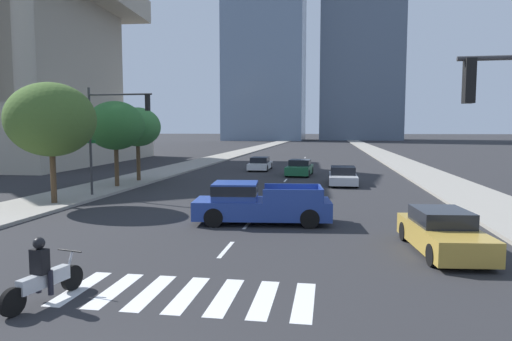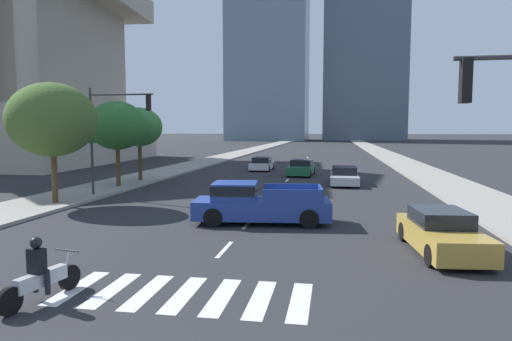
{
  "view_description": "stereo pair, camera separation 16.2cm",
  "coord_description": "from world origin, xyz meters",
  "px_view_note": "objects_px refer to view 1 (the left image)",
  "views": [
    {
      "loc": [
        3.2,
        -4.36,
        3.82
      ],
      "look_at": [
        0.0,
        15.43,
        2.0
      ],
      "focal_mm": 31.68,
      "sensor_mm": 36.0,
      "label": 1
    },
    {
      "loc": [
        3.36,
        -4.34,
        3.82
      ],
      "look_at": [
        0.0,
        15.43,
        2.0
      ],
      "focal_mm": 31.68,
      "sensor_mm": 36.0,
      "label": 2
    }
  ],
  "objects_px": {
    "sedan_gold_3": "(443,233)",
    "street_tree_nearest": "(51,120)",
    "sedan_silver_0": "(343,176)",
    "sedan_white_1": "(260,164)",
    "traffic_signal_far": "(112,122)",
    "street_tree_second": "(116,126)",
    "pickup_truck": "(256,203)",
    "motorcycle_third": "(44,277)",
    "street_tree_third": "(138,127)",
    "sedan_green_2": "(300,168)"
  },
  "relations": [
    {
      "from": "sedan_white_1",
      "to": "sedan_gold_3",
      "type": "relative_size",
      "value": 1.03
    },
    {
      "from": "pickup_truck",
      "to": "street_tree_nearest",
      "type": "relative_size",
      "value": 0.95
    },
    {
      "from": "sedan_silver_0",
      "to": "street_tree_nearest",
      "type": "xyz_separation_m",
      "value": [
        -14.6,
        -11.29,
        3.74
      ]
    },
    {
      "from": "sedan_white_1",
      "to": "street_tree_nearest",
      "type": "xyz_separation_m",
      "value": [
        -7.23,
        -21.45,
        3.74
      ]
    },
    {
      "from": "sedan_white_1",
      "to": "traffic_signal_far",
      "type": "bearing_deg",
      "value": 163.47
    },
    {
      "from": "sedan_white_1",
      "to": "traffic_signal_far",
      "type": "xyz_separation_m",
      "value": [
        -5.5,
        -18.49,
        3.64
      ]
    },
    {
      "from": "traffic_signal_far",
      "to": "street_tree_second",
      "type": "height_order",
      "value": "traffic_signal_far"
    },
    {
      "from": "sedan_silver_0",
      "to": "street_tree_third",
      "type": "xyz_separation_m",
      "value": [
        -14.6,
        -1.04,
        3.42
      ]
    },
    {
      "from": "sedan_gold_3",
      "to": "street_tree_second",
      "type": "distance_m",
      "value": 21.71
    },
    {
      "from": "pickup_truck",
      "to": "sedan_white_1",
      "type": "height_order",
      "value": "pickup_truck"
    },
    {
      "from": "sedan_white_1",
      "to": "traffic_signal_far",
      "type": "distance_m",
      "value": 19.63
    },
    {
      "from": "sedan_silver_0",
      "to": "sedan_green_2",
      "type": "xyz_separation_m",
      "value": [
        -3.37,
        5.76,
        0.04
      ]
    },
    {
      "from": "sedan_green_2",
      "to": "street_tree_nearest",
      "type": "height_order",
      "value": "street_tree_nearest"
    },
    {
      "from": "sedan_silver_0",
      "to": "street_tree_nearest",
      "type": "bearing_deg",
      "value": -52.26
    },
    {
      "from": "sedan_green_2",
      "to": "street_tree_nearest",
      "type": "distance_m",
      "value": 20.75
    },
    {
      "from": "street_tree_third",
      "to": "sedan_green_2",
      "type": "bearing_deg",
      "value": 31.19
    },
    {
      "from": "motorcycle_third",
      "to": "sedan_white_1",
      "type": "distance_m",
      "value": 33.19
    },
    {
      "from": "sedan_white_1",
      "to": "sedan_green_2",
      "type": "bearing_deg",
      "value": -137.66
    },
    {
      "from": "motorcycle_third",
      "to": "street_tree_second",
      "type": "distance_m",
      "value": 20.32
    },
    {
      "from": "traffic_signal_far",
      "to": "pickup_truck",
      "type": "bearing_deg",
      "value": -31.59
    },
    {
      "from": "sedan_silver_0",
      "to": "sedan_green_2",
      "type": "bearing_deg",
      "value": -149.63
    },
    {
      "from": "sedan_green_2",
      "to": "street_tree_third",
      "type": "relative_size",
      "value": 0.82
    },
    {
      "from": "motorcycle_third",
      "to": "pickup_truck",
      "type": "height_order",
      "value": "pickup_truck"
    },
    {
      "from": "street_tree_nearest",
      "to": "traffic_signal_far",
      "type": "bearing_deg",
      "value": 59.67
    },
    {
      "from": "sedan_green_2",
      "to": "sedan_gold_3",
      "type": "distance_m",
      "value": 23.8
    },
    {
      "from": "street_tree_nearest",
      "to": "street_tree_third",
      "type": "distance_m",
      "value": 10.25
    },
    {
      "from": "sedan_silver_0",
      "to": "sedan_green_2",
      "type": "height_order",
      "value": "sedan_green_2"
    },
    {
      "from": "street_tree_third",
      "to": "sedan_white_1",
      "type": "bearing_deg",
      "value": 57.15
    },
    {
      "from": "pickup_truck",
      "to": "traffic_signal_far",
      "type": "relative_size",
      "value": 0.95
    },
    {
      "from": "pickup_truck",
      "to": "sedan_green_2",
      "type": "relative_size",
      "value": 1.32
    },
    {
      "from": "street_tree_second",
      "to": "street_tree_third",
      "type": "relative_size",
      "value": 1.05
    },
    {
      "from": "street_tree_nearest",
      "to": "street_tree_third",
      "type": "bearing_deg",
      "value": 90.0
    },
    {
      "from": "street_tree_third",
      "to": "motorcycle_third",
      "type": "bearing_deg",
      "value": -71.31
    },
    {
      "from": "sedan_gold_3",
      "to": "street_tree_nearest",
      "type": "height_order",
      "value": "street_tree_nearest"
    },
    {
      "from": "sedan_white_1",
      "to": "street_tree_second",
      "type": "distance_m",
      "value": 16.67
    },
    {
      "from": "pickup_truck",
      "to": "street_tree_nearest",
      "type": "distance_m",
      "value": 11.54
    },
    {
      "from": "sedan_silver_0",
      "to": "street_tree_second",
      "type": "height_order",
      "value": "street_tree_second"
    },
    {
      "from": "sedan_silver_0",
      "to": "street_tree_second",
      "type": "relative_size",
      "value": 0.85
    },
    {
      "from": "sedan_gold_3",
      "to": "street_tree_nearest",
      "type": "xyz_separation_m",
      "value": [
        -17.16,
        6.0,
        3.69
      ]
    },
    {
      "from": "motorcycle_third",
      "to": "street_tree_nearest",
      "type": "height_order",
      "value": "street_tree_nearest"
    },
    {
      "from": "sedan_silver_0",
      "to": "sedan_white_1",
      "type": "distance_m",
      "value": 12.55
    },
    {
      "from": "street_tree_second",
      "to": "traffic_signal_far",
      "type": "bearing_deg",
      "value": -66.04
    },
    {
      "from": "pickup_truck",
      "to": "street_tree_third",
      "type": "distance_m",
      "value": 16.98
    },
    {
      "from": "motorcycle_third",
      "to": "street_tree_second",
      "type": "bearing_deg",
      "value": 33.9
    },
    {
      "from": "street_tree_nearest",
      "to": "street_tree_second",
      "type": "height_order",
      "value": "street_tree_nearest"
    },
    {
      "from": "motorcycle_third",
      "to": "traffic_signal_far",
      "type": "distance_m",
      "value": 16.18
    },
    {
      "from": "pickup_truck",
      "to": "street_tree_nearest",
      "type": "bearing_deg",
      "value": -19.44
    },
    {
      "from": "motorcycle_third",
      "to": "sedan_gold_3",
      "type": "xyz_separation_m",
      "value": [
        9.72,
        5.75,
        0.03
      ]
    },
    {
      "from": "street_tree_second",
      "to": "street_tree_third",
      "type": "distance_m",
      "value": 3.4
    },
    {
      "from": "sedan_gold_3",
      "to": "street_tree_second",
      "type": "bearing_deg",
      "value": -132.59
    }
  ]
}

